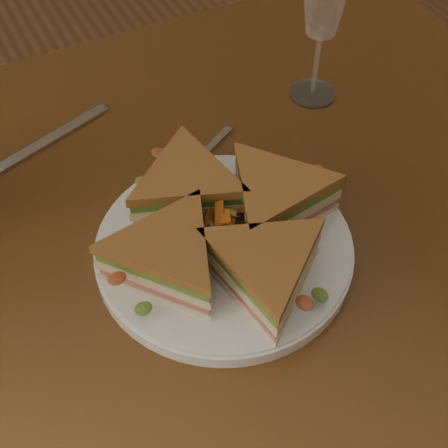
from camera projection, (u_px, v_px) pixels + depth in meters
name	position (u px, v px, depth m)	size (l,w,h in m)	color
table	(159.00, 275.00, 0.81)	(1.20, 0.80, 0.75)	#3A1F0D
plate	(224.00, 249.00, 0.70)	(0.29, 0.29, 0.02)	silver
sandwich_wedges	(224.00, 227.00, 0.67)	(0.31, 0.31, 0.06)	beige
crisps_mound	(224.00, 229.00, 0.67)	(0.09, 0.09, 0.05)	#C76119
spoon	(169.00, 188.00, 0.76)	(0.17, 0.10, 0.01)	silver
knife	(38.00, 147.00, 0.82)	(0.21, 0.08, 0.00)	silver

